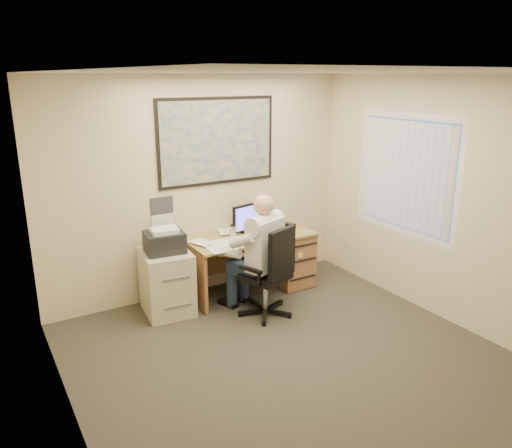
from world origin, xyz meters
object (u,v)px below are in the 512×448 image
filing_cabinet (166,276)px  office_chair (266,290)px  person (264,256)px  desk (271,253)px

filing_cabinet → office_chair: 1.17m
filing_cabinet → office_chair: size_ratio=0.95×
filing_cabinet → office_chair: (0.93, -0.69, -0.13)m
filing_cabinet → person: 1.16m
desk → filing_cabinet: bearing=-178.7°
desk → filing_cabinet: desk is taller
filing_cabinet → person: bearing=-27.0°
office_chair → person: size_ratio=0.76×
desk → office_chair: desk is taller
person → desk: bearing=31.0°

